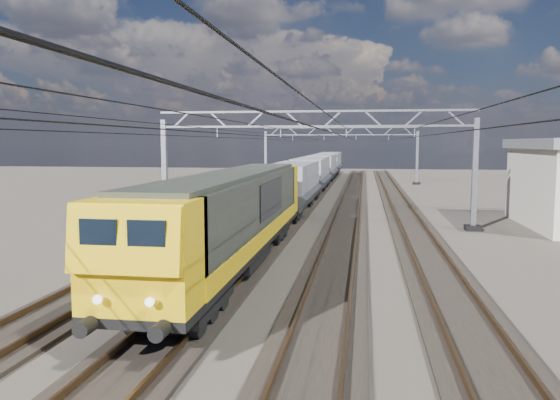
# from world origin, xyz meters

# --- Properties ---
(ground) EXTENTS (160.00, 160.00, 0.00)m
(ground) POSITION_xyz_m (0.00, 0.00, 0.00)
(ground) COLOR #2C2721
(ground) RESTS_ON ground
(track_outer_west) EXTENTS (2.60, 140.00, 0.30)m
(track_outer_west) POSITION_xyz_m (-6.00, 0.00, 0.07)
(track_outer_west) COLOR black
(track_outer_west) RESTS_ON ground
(track_loco) EXTENTS (2.60, 140.00, 0.30)m
(track_loco) POSITION_xyz_m (-2.00, 0.00, 0.07)
(track_loco) COLOR black
(track_loco) RESTS_ON ground
(track_inner_east) EXTENTS (2.60, 140.00, 0.30)m
(track_inner_east) POSITION_xyz_m (2.00, 0.00, 0.07)
(track_inner_east) COLOR black
(track_inner_east) RESTS_ON ground
(track_outer_east) EXTENTS (2.60, 140.00, 0.30)m
(track_outer_east) POSITION_xyz_m (6.00, 0.00, 0.07)
(track_outer_east) COLOR black
(track_outer_east) RESTS_ON ground
(catenary_gantry_mid) EXTENTS (19.90, 0.90, 7.11)m
(catenary_gantry_mid) POSITION_xyz_m (0.00, 4.00, 3.91)
(catenary_gantry_mid) COLOR #8F939D
(catenary_gantry_mid) RESTS_ON ground
(catenary_gantry_far) EXTENTS (19.90, 0.90, 7.11)m
(catenary_gantry_far) POSITION_xyz_m (0.00, 40.00, 3.91)
(catenary_gantry_far) COLOR #8F939D
(catenary_gantry_far) RESTS_ON ground
(overhead_wires) EXTENTS (12.03, 140.00, 0.53)m
(overhead_wires) POSITION_xyz_m (0.00, 8.00, 5.75)
(overhead_wires) COLOR black
(overhead_wires) RESTS_ON ground
(locomotive) EXTENTS (2.76, 21.10, 3.62)m
(locomotive) POSITION_xyz_m (-2.00, -8.18, 2.33)
(locomotive) COLOR black
(locomotive) RESTS_ON ground
(hopper_wagon_lead) EXTENTS (3.38, 13.00, 3.25)m
(hopper_wagon_lead) POSITION_xyz_m (-2.00, 9.52, 2.23)
(hopper_wagon_lead) COLOR black
(hopper_wagon_lead) RESTS_ON ground
(hopper_wagon_mid) EXTENTS (3.38, 13.00, 3.25)m
(hopper_wagon_mid) POSITION_xyz_m (-2.00, 23.72, 2.23)
(hopper_wagon_mid) COLOR black
(hopper_wagon_mid) RESTS_ON ground
(hopper_wagon_third) EXTENTS (3.38, 13.00, 3.25)m
(hopper_wagon_third) POSITION_xyz_m (-2.00, 37.92, 2.23)
(hopper_wagon_third) COLOR black
(hopper_wagon_third) RESTS_ON ground
(hopper_wagon_fourth) EXTENTS (3.38, 13.00, 3.25)m
(hopper_wagon_fourth) POSITION_xyz_m (-2.00, 52.12, 2.23)
(hopper_wagon_fourth) COLOR black
(hopper_wagon_fourth) RESTS_ON ground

